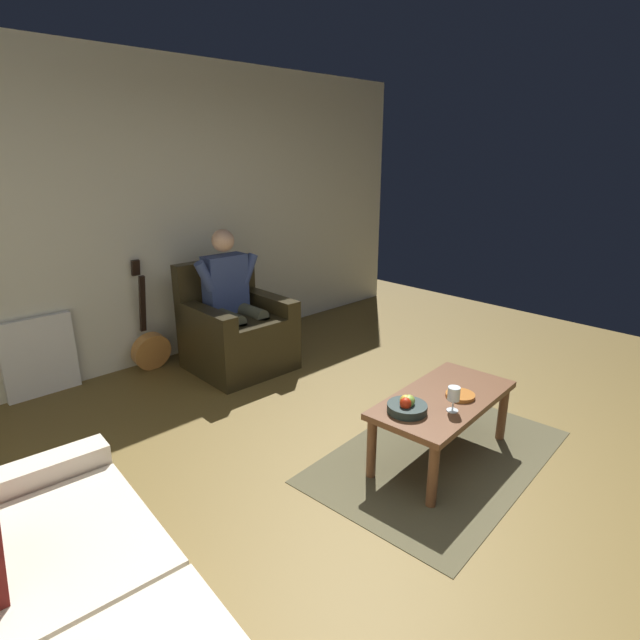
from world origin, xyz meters
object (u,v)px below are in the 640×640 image
at_px(fruit_bowl, 407,406).
at_px(armchair, 236,333).
at_px(coffee_table, 443,406).
at_px(decorative_dish, 460,395).
at_px(guitar, 150,347).
at_px(wine_glass_near, 454,395).
at_px(person_seated, 233,296).

bearing_deg(fruit_bowl, armchair, -96.93).
relative_size(coffee_table, decorative_dish, 5.93).
relative_size(armchair, coffee_table, 0.89).
relative_size(guitar, wine_glass_near, 6.48).
xyz_separation_m(person_seated, fruit_bowl, (0.26, 2.14, -0.21)).
bearing_deg(armchair, guitar, -39.02).
relative_size(person_seated, wine_glass_near, 8.12).
height_order(armchair, person_seated, person_seated).
relative_size(person_seated, fruit_bowl, 5.30).
bearing_deg(guitar, coffee_table, 104.24).
relative_size(wine_glass_near, fruit_bowl, 0.65).
distance_m(guitar, fruit_bowl, 2.66).
height_order(coffee_table, decorative_dish, decorative_dish).
xyz_separation_m(armchair, decorative_dish, (-0.14, 2.23, 0.11)).
bearing_deg(coffee_table, fruit_bowl, -7.17).
bearing_deg(wine_glass_near, person_seated, -91.26).
bearing_deg(fruit_bowl, wine_glass_near, 138.56).
height_order(person_seated, decorative_dish, person_seated).
bearing_deg(guitar, decorative_dish, 105.15).
height_order(wine_glass_near, fruit_bowl, wine_glass_near).
relative_size(wine_glass_near, decorative_dish, 0.85).
bearing_deg(decorative_dish, guitar, -74.85).
height_order(guitar, wine_glass_near, guitar).
relative_size(coffee_table, fruit_bowl, 4.55).
bearing_deg(fruit_bowl, coffee_table, 172.83).
distance_m(person_seated, fruit_bowl, 2.16).
bearing_deg(person_seated, guitar, -37.69).
height_order(coffee_table, fruit_bowl, fruit_bowl).
bearing_deg(person_seated, armchair, 90.00).
distance_m(guitar, wine_glass_near, 2.87).
distance_m(guitar, decorative_dish, 2.85).
xyz_separation_m(wine_glass_near, fruit_bowl, (0.21, -0.18, -0.06)).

